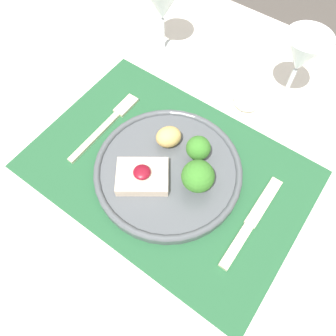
{
  "coord_description": "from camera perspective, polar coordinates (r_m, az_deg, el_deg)",
  "views": [
    {
      "loc": [
        0.17,
        -0.23,
        1.26
      ],
      "look_at": [
        0.01,
        -0.01,
        0.76
      ],
      "focal_mm": 35.0,
      "sensor_mm": 36.0,
      "label": 1
    }
  ],
  "objects": [
    {
      "name": "fork",
      "position": [
        0.66,
        -10.25,
        7.8
      ],
      "size": [
        0.02,
        0.19,
        0.01
      ],
      "rotation": [
        0.0,
        0.0,
        -0.02
      ],
      "color": "beige",
      "rests_on": "placemat"
    },
    {
      "name": "spoon",
      "position": [
        0.7,
        12.0,
        11.6
      ],
      "size": [
        0.17,
        0.04,
        0.01
      ],
      "rotation": [
        0.0,
        0.0,
        0.04
      ],
      "color": "beige",
      "rests_on": "dining_table"
    },
    {
      "name": "dining_table",
      "position": [
        0.68,
        -0.01,
        -4.0
      ],
      "size": [
        1.32,
        0.99,
        0.74
      ],
      "color": "white",
      "rests_on": "ground_plane"
    },
    {
      "name": "wine_glass_far",
      "position": [
        0.73,
        -0.99,
        26.47
      ],
      "size": [
        0.08,
        0.08,
        0.15
      ],
      "color": "white",
      "rests_on": "dining_table"
    },
    {
      "name": "placemat",
      "position": [
        0.6,
        -0.01,
        -0.23
      ],
      "size": [
        0.49,
        0.34,
        0.0
      ],
      "primitive_type": "cube",
      "color": "#235633",
      "rests_on": "dining_table"
    },
    {
      "name": "ground_plane",
      "position": [
        1.3,
        -0.0,
        -16.1
      ],
      "size": [
        8.0,
        8.0,
        0.0
      ],
      "primitive_type": "plane",
      "color": "#4C4742"
    },
    {
      "name": "dinner_plate",
      "position": [
        0.58,
        0.29,
        -0.23
      ],
      "size": [
        0.26,
        0.26,
        0.08
      ],
      "color": "#4C5156",
      "rests_on": "placemat"
    },
    {
      "name": "wine_glass_near",
      "position": [
        0.65,
        22.21,
        17.48
      ],
      "size": [
        0.08,
        0.08,
        0.16
      ],
      "color": "white",
      "rests_on": "dining_table"
    },
    {
      "name": "knife",
      "position": [
        0.56,
        13.76,
        -9.95
      ],
      "size": [
        0.02,
        0.19,
        0.01
      ],
      "rotation": [
        0.0,
        0.0,
        0.05
      ],
      "color": "beige",
      "rests_on": "placemat"
    }
  ]
}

